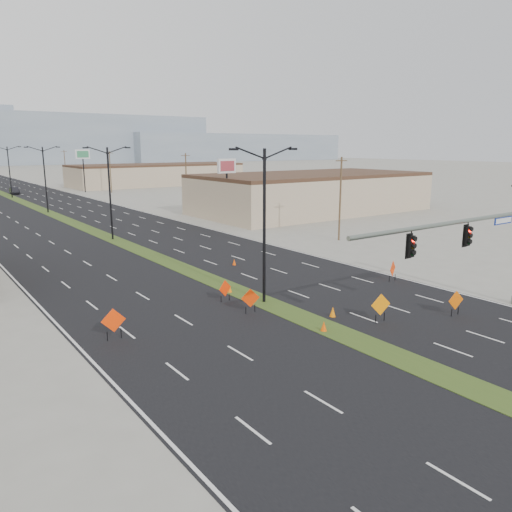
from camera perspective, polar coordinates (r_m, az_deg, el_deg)
ground at (r=25.33m, az=17.78°, el=-11.78°), size 600.00×600.00×0.00m
road_surface at (r=115.35m, az=-26.44°, el=6.14°), size 25.00×400.00×0.02m
median_strip at (r=115.35m, az=-26.44°, el=6.14°), size 2.00×400.00×0.04m
building_se_near at (r=79.15m, az=6.37°, el=7.05°), size 36.00×18.00×5.50m
building_se_far at (r=136.07m, az=-11.22°, el=9.03°), size 44.00×16.00×5.00m
mesa_center at (r=318.85m, az=-25.84°, el=11.97°), size 220.00×50.00×28.00m
mesa_east at (r=362.77m, az=-2.70°, el=12.29°), size 160.00×50.00×18.00m
signal_mast at (r=31.98m, az=24.64°, el=1.69°), size 16.30×0.60×8.00m
streetlight_0 at (r=32.01m, az=0.95°, el=3.98°), size 5.15×0.24×10.02m
streetlight_1 at (r=56.80m, az=-16.38°, el=7.21°), size 5.15×0.24×10.02m
streetlight_2 at (r=83.65m, az=-22.97°, el=8.27°), size 5.15×0.24×10.02m
streetlight_3 at (r=111.06m, az=-26.36°, el=8.77°), size 5.15×0.24×10.02m
utility_pole_0 at (r=54.95m, az=9.61°, el=6.59°), size 1.60×0.20×9.00m
utility_pole_1 at (r=83.23m, az=-7.97°, el=8.60°), size 1.60×0.20×9.00m
utility_pole_2 at (r=115.26m, az=-16.31°, el=9.27°), size 1.60×0.20×9.00m
utility_pole_3 at (r=148.64m, az=-20.98°, el=9.57°), size 1.60×0.20×9.00m
car_mid at (r=119.77m, az=-25.88°, el=6.74°), size 1.72×4.47×1.45m
construction_sign_0 at (r=27.77m, az=-15.98°, el=-7.20°), size 1.30×0.25×1.74m
construction_sign_1 at (r=30.87m, az=-0.65°, el=-4.92°), size 1.11×0.45×1.56m
construction_sign_2 at (r=33.21m, az=-3.56°, el=-3.80°), size 1.07×0.31×1.46m
construction_sign_3 at (r=30.17m, az=14.06°, el=-5.52°), size 1.27×0.37×1.73m
construction_sign_4 at (r=32.72m, az=21.87°, el=-4.82°), size 1.18×0.25×1.58m
construction_sign_5 at (r=39.49m, az=15.36°, el=-1.48°), size 1.11×0.47×1.57m
cone_0 at (r=28.32m, az=7.76°, el=-7.98°), size 0.41×0.41×0.61m
cone_1 at (r=30.73m, az=8.76°, el=-6.33°), size 0.47×0.47×0.63m
cone_2 at (r=43.32m, az=-2.51°, el=-0.70°), size 0.37×0.37×0.55m
cone_3 at (r=35.28m, az=-3.00°, el=-3.81°), size 0.37×0.37×0.53m
pole_sign_east_near at (r=65.78m, az=-3.36°, el=9.63°), size 2.80×0.61×8.52m
pole_sign_east_far at (r=118.30m, az=-19.18°, el=10.59°), size 3.06×0.92×9.36m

